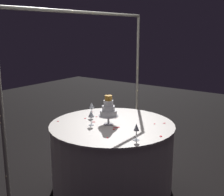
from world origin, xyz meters
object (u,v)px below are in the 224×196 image
at_px(tiered_cake, 108,110).
at_px(wine_glass_0, 91,114).
at_px(main_table, 112,156).
at_px(decorative_arch, 86,70).
at_px(wine_glass_1, 92,106).
at_px(wine_glass_2, 136,128).

distance_m(tiered_cake, wine_glass_0, 0.20).
xyz_separation_m(main_table, tiered_cake, (-0.04, 0.02, 0.56)).
bearing_deg(tiered_cake, wine_glass_0, 133.76).
bearing_deg(decorative_arch, main_table, -90.18).
distance_m(wine_glass_0, wine_glass_1, 0.34).
bearing_deg(decorative_arch, wine_glass_2, -107.71).
bearing_deg(wine_glass_2, wine_glass_1, 67.05).
xyz_separation_m(tiered_cake, wine_glass_1, (0.13, 0.35, -0.04)).
relative_size(tiered_cake, wine_glass_1, 1.90).
distance_m(decorative_arch, main_table, 1.04).
relative_size(main_table, wine_glass_2, 8.36).
relative_size(wine_glass_0, wine_glass_2, 0.99).
height_order(decorative_arch, wine_glass_1, decorative_arch).
distance_m(decorative_arch, wine_glass_2, 1.01).
relative_size(main_table, tiered_cake, 4.23).
bearing_deg(main_table, wine_glass_2, -119.17).
xyz_separation_m(decorative_arch, wine_glass_0, (-0.17, -0.21, -0.46)).
xyz_separation_m(tiered_cake, wine_glass_2, (-0.23, -0.51, -0.05)).
height_order(decorative_arch, wine_glass_0, decorative_arch).
distance_m(wine_glass_0, wine_glass_2, 0.65).
relative_size(tiered_cake, wine_glass_2, 1.98).
height_order(main_table, tiered_cake, tiered_cake).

